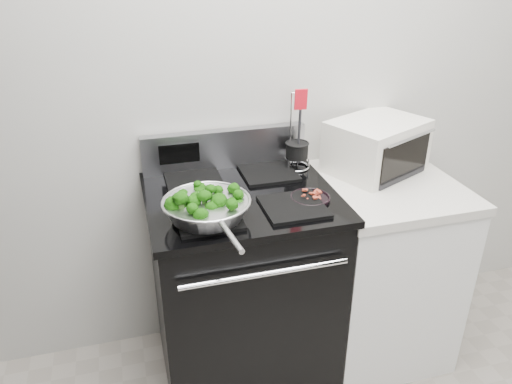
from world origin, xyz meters
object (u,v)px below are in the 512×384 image
object	(u,v)px
bacon_plate	(310,196)
gas_range	(242,284)
utensil_holder	(297,155)
toaster_oven	(376,146)
skillet	(207,208)

from	to	relation	value
bacon_plate	gas_range	bearing A→B (deg)	155.18
utensil_holder	toaster_oven	xyz separation A→B (m)	(0.37, -0.06, 0.02)
utensil_holder	skillet	bearing A→B (deg)	-137.28
bacon_plate	toaster_oven	bearing A→B (deg)	31.44
skillet	toaster_oven	size ratio (longest dim) A/B	1.03
skillet	bacon_plate	world-z (taller)	skillet
skillet	toaster_oven	xyz separation A→B (m)	(0.86, 0.32, 0.04)
gas_range	bacon_plate	distance (m)	0.56
skillet	toaster_oven	world-z (taller)	toaster_oven
skillet	gas_range	bearing A→B (deg)	38.06
gas_range	utensil_holder	world-z (taller)	utensil_holder
gas_range	bacon_plate	bearing A→B (deg)	-24.82
bacon_plate	utensil_holder	bearing A→B (deg)	80.23
gas_range	toaster_oven	size ratio (longest dim) A/B	2.19
gas_range	toaster_oven	xyz separation A→B (m)	(0.69, 0.14, 0.55)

